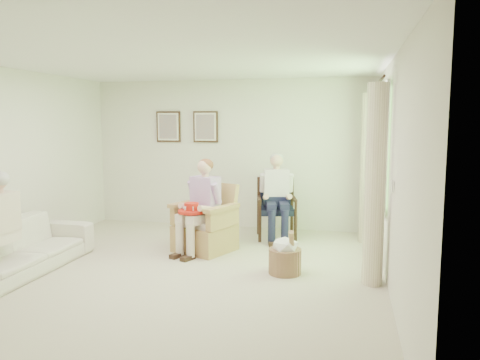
{
  "coord_description": "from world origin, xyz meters",
  "views": [
    {
      "loc": [
        2.01,
        -5.26,
        1.87
      ],
      "look_at": [
        0.54,
        1.13,
        1.05
      ],
      "focal_mm": 35.0,
      "sensor_mm": 36.0,
      "label": 1
    }
  ],
  "objects_px": {
    "wood_armchair": "(277,206)",
    "person_dark": "(276,191)",
    "wicker_armchair": "(205,229)",
    "person_wicker": "(203,200)",
    "sofa": "(19,248)",
    "red_hat": "(192,209)",
    "hatbox": "(285,255)"
  },
  "relations": [
    {
      "from": "wood_armchair",
      "to": "person_dark",
      "type": "relative_size",
      "value": 0.69
    },
    {
      "from": "wood_armchair",
      "to": "wicker_armchair",
      "type": "bearing_deg",
      "value": -144.46
    },
    {
      "from": "wood_armchair",
      "to": "person_wicker",
      "type": "relative_size",
      "value": 0.71
    },
    {
      "from": "person_wicker",
      "to": "sofa",
      "type": "bearing_deg",
      "value": -122.53
    },
    {
      "from": "red_hat",
      "to": "hatbox",
      "type": "height_order",
      "value": "red_hat"
    },
    {
      "from": "red_hat",
      "to": "hatbox",
      "type": "xyz_separation_m",
      "value": [
        1.38,
        -0.49,
        -0.43
      ]
    },
    {
      "from": "wicker_armchair",
      "to": "wood_armchair",
      "type": "xyz_separation_m",
      "value": [
        0.9,
        1.02,
        0.2
      ]
    },
    {
      "from": "sofa",
      "to": "red_hat",
      "type": "height_order",
      "value": "red_hat"
    },
    {
      "from": "wicker_armchair",
      "to": "hatbox",
      "type": "height_order",
      "value": "wicker_armchair"
    },
    {
      "from": "wood_armchair",
      "to": "person_wicker",
      "type": "xyz_separation_m",
      "value": [
        -0.9,
        -1.15,
        0.25
      ]
    },
    {
      "from": "wood_armchair",
      "to": "sofa",
      "type": "height_order",
      "value": "wood_armchair"
    },
    {
      "from": "wicker_armchair",
      "to": "red_hat",
      "type": "relative_size",
      "value": 2.58
    },
    {
      "from": "sofa",
      "to": "red_hat",
      "type": "distance_m",
      "value": 2.23
    },
    {
      "from": "wicker_armchair",
      "to": "red_hat",
      "type": "height_order",
      "value": "wicker_armchair"
    },
    {
      "from": "red_hat",
      "to": "hatbox",
      "type": "bearing_deg",
      "value": -19.55
    },
    {
      "from": "red_hat",
      "to": "person_dark",
      "type": "bearing_deg",
      "value": 49.64
    },
    {
      "from": "person_wicker",
      "to": "red_hat",
      "type": "distance_m",
      "value": 0.24
    },
    {
      "from": "wood_armchair",
      "to": "hatbox",
      "type": "relative_size",
      "value": 1.58
    },
    {
      "from": "hatbox",
      "to": "person_dark",
      "type": "bearing_deg",
      "value": 102.52
    },
    {
      "from": "wood_armchair",
      "to": "person_dark",
      "type": "height_order",
      "value": "person_dark"
    },
    {
      "from": "wicker_armchair",
      "to": "wood_armchair",
      "type": "relative_size",
      "value": 1.04
    },
    {
      "from": "person_dark",
      "to": "hatbox",
      "type": "distance_m",
      "value": 1.8
    },
    {
      "from": "sofa",
      "to": "person_dark",
      "type": "height_order",
      "value": "person_dark"
    },
    {
      "from": "wood_armchair",
      "to": "hatbox",
      "type": "distance_m",
      "value": 1.89
    },
    {
      "from": "wicker_armchair",
      "to": "wood_armchair",
      "type": "bearing_deg",
      "value": 71.55
    },
    {
      "from": "person_dark",
      "to": "hatbox",
      "type": "bearing_deg",
      "value": -90.44
    },
    {
      "from": "person_dark",
      "to": "sofa",
      "type": "bearing_deg",
      "value": -153.75
    },
    {
      "from": "wood_armchair",
      "to": "sofa",
      "type": "xyz_separation_m",
      "value": [
        -2.88,
        -2.5,
        -0.2
      ]
    },
    {
      "from": "person_wicker",
      "to": "person_dark",
      "type": "distance_m",
      "value": 1.35
    },
    {
      "from": "person_wicker",
      "to": "hatbox",
      "type": "distance_m",
      "value": 1.54
    },
    {
      "from": "wicker_armchair",
      "to": "hatbox",
      "type": "xyz_separation_m",
      "value": [
        1.28,
        -0.81,
        -0.08
      ]
    },
    {
      "from": "sofa",
      "to": "hatbox",
      "type": "xyz_separation_m",
      "value": [
        3.25,
        0.68,
        -0.08
      ]
    }
  ]
}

